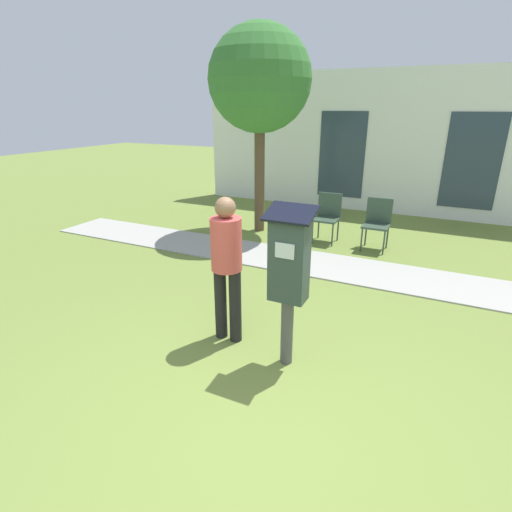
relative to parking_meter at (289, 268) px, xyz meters
name	(u,v)px	position (x,y,z in m)	size (l,w,h in m)	color
ground_plane	(262,432)	(0.18, -0.95, -1.02)	(40.00, 40.00, 0.00)	olive
sidewalk	(360,271)	(0.18, 2.66, -1.01)	(12.00, 1.10, 0.02)	#A3A099
building_facade	(405,144)	(0.18, 6.71, 0.58)	(10.00, 0.26, 3.20)	white
parking_meter	(289,268)	(0.00, 0.00, 0.00)	(0.44, 0.31, 1.59)	#4C4C4C
person_standing	(227,259)	(-0.73, 0.14, -0.09)	(0.32, 0.32, 1.58)	black
outdoor_chair_left	(328,214)	(-0.75, 3.92, -0.49)	(0.44, 0.44, 0.90)	#334738
outdoor_chair_middle	(377,220)	(0.17, 3.88, -0.49)	(0.44, 0.44, 0.90)	#334738
tree	(260,81)	(-2.19, 3.99, 1.83)	(1.90, 1.90, 3.82)	brown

